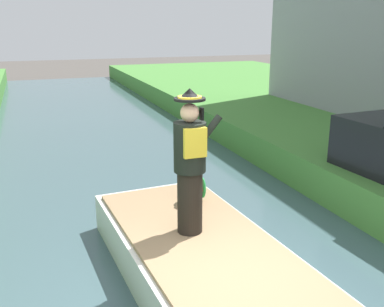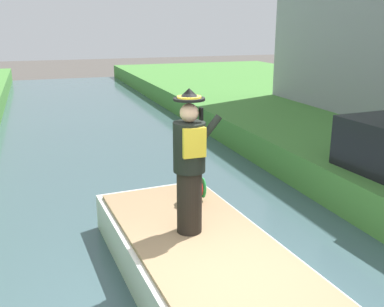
{
  "view_description": "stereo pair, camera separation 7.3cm",
  "coord_description": "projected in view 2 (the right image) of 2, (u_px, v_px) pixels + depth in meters",
  "views": [
    {
      "loc": [
        -1.85,
        -3.82,
        3.29
      ],
      "look_at": [
        0.13,
        1.55,
        1.61
      ],
      "focal_mm": 41.52,
      "sensor_mm": 36.0,
      "label": 1
    },
    {
      "loc": [
        -1.78,
        -3.84,
        3.29
      ],
      "look_at": [
        0.13,
        1.55,
        1.61
      ],
      "focal_mm": 41.52,
      "sensor_mm": 36.0,
      "label": 2
    }
  ],
  "objects": [
    {
      "name": "person_pirate",
      "position": [
        190.0,
        163.0,
        5.48
      ],
      "size": [
        0.61,
        0.42,
        1.85
      ],
      "rotation": [
        0.0,
        0.0,
        0.13
      ],
      "color": "black",
      "rests_on": "boat"
    },
    {
      "name": "boat",
      "position": [
        201.0,
        261.0,
        5.62
      ],
      "size": [
        2.05,
        4.3,
        0.61
      ],
      "color": "silver",
      "rests_on": "canal_water"
    },
    {
      "name": "parrot_plush",
      "position": [
        194.0,
        186.0,
        6.62
      ],
      "size": [
        0.36,
        0.35,
        0.57
      ],
      "color": "red",
      "rests_on": "boat"
    }
  ]
}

